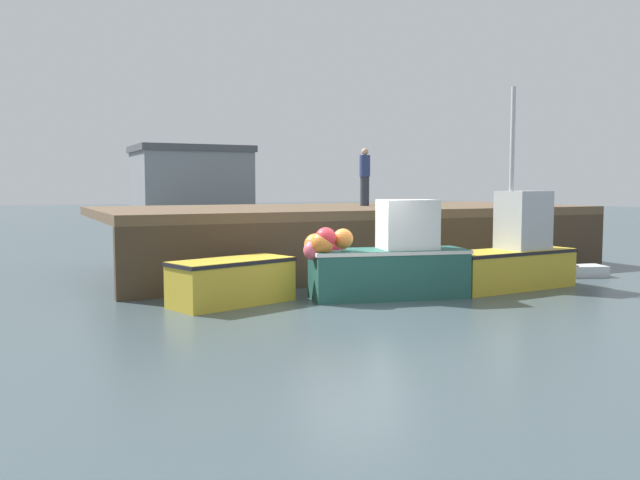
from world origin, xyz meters
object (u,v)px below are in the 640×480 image
(fishing_boat_near_right, at_px, (386,260))
(mooring_buoy_foreground, at_px, (353,286))
(dockworker, at_px, (365,177))
(fishing_boat_near_left, at_px, (232,280))
(fishing_boat_mid, at_px, (513,255))
(rowboat, at_px, (571,271))

(fishing_boat_near_right, relative_size, mooring_buoy_foreground, 5.66)
(dockworker, bearing_deg, mooring_buoy_foreground, -121.78)
(dockworker, height_order, mooring_buoy_foreground, dockworker)
(dockworker, bearing_deg, fishing_boat_near_right, -115.05)
(fishing_boat_near_left, relative_size, mooring_buoy_foreground, 4.26)
(mooring_buoy_foreground, bearing_deg, fishing_boat_mid, -3.39)
(fishing_boat_near_right, distance_m, fishing_boat_mid, 3.56)
(fishing_boat_near_right, height_order, rowboat, fishing_boat_near_right)
(mooring_buoy_foreground, bearing_deg, dockworker, 58.22)
(rowboat, distance_m, dockworker, 6.75)
(fishing_boat_mid, height_order, dockworker, fishing_boat_mid)
(fishing_boat_near_left, distance_m, fishing_boat_mid, 7.00)
(rowboat, bearing_deg, fishing_boat_near_right, -172.94)
(mooring_buoy_foreground, bearing_deg, rowboat, 5.59)
(rowboat, bearing_deg, fishing_boat_mid, -161.84)
(fishing_boat_mid, xyz_separation_m, dockworker, (-0.91, 5.82, 1.97))
(fishing_boat_near_left, distance_m, fishing_boat_near_right, 3.48)
(fishing_boat_near_right, bearing_deg, dockworker, 64.95)
(fishing_boat_near_right, distance_m, mooring_buoy_foreground, 0.98)
(fishing_boat_near_left, relative_size, rowboat, 1.42)
(fishing_boat_near_right, relative_size, fishing_boat_mid, 0.79)
(dockworker, bearing_deg, fishing_boat_mid, -81.08)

